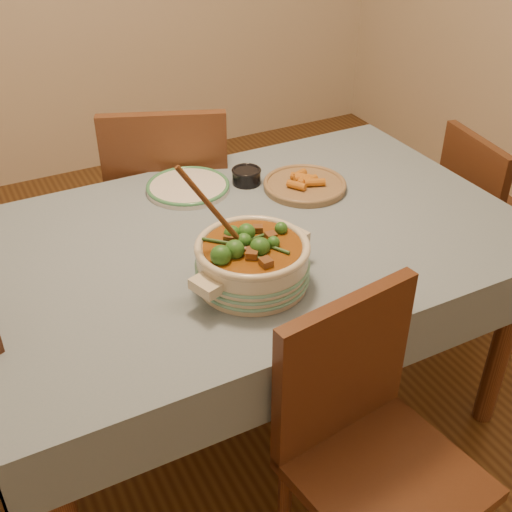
{
  "coord_description": "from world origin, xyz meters",
  "views": [
    {
      "loc": [
        -0.75,
        -1.49,
        1.79
      ],
      "look_at": [
        -0.11,
        -0.26,
        0.86
      ],
      "focal_mm": 45.0,
      "sensor_mm": 36.0,
      "label": 1
    }
  ],
  "objects_px": {
    "chair_far": "(170,203)",
    "chair_right": "(484,217)",
    "dining_table": "(250,258)",
    "condiment_bowl": "(246,175)",
    "white_plate": "(188,187)",
    "fried_plate": "(305,184)",
    "chair_near": "(366,441)",
    "stew_casserole": "(252,259)"
  },
  "relations": [
    {
      "from": "white_plate",
      "to": "chair_near",
      "type": "xyz_separation_m",
      "value": [
        0.05,
        -1.0,
        -0.27
      ]
    },
    {
      "from": "dining_table",
      "to": "stew_casserole",
      "type": "relative_size",
      "value": 4.3
    },
    {
      "from": "fried_plate",
      "to": "chair_right",
      "type": "relative_size",
      "value": 0.44
    },
    {
      "from": "condiment_bowl",
      "to": "chair_far",
      "type": "relative_size",
      "value": 0.12
    },
    {
      "from": "condiment_bowl",
      "to": "white_plate",
      "type": "bearing_deg",
      "value": 167.23
    },
    {
      "from": "white_plate",
      "to": "chair_far",
      "type": "distance_m",
      "value": 0.37
    },
    {
      "from": "white_plate",
      "to": "chair_near",
      "type": "distance_m",
      "value": 1.04
    },
    {
      "from": "chair_far",
      "to": "chair_right",
      "type": "distance_m",
      "value": 1.27
    },
    {
      "from": "condiment_bowl",
      "to": "chair_far",
      "type": "height_order",
      "value": "chair_far"
    },
    {
      "from": "chair_near",
      "to": "stew_casserole",
      "type": "bearing_deg",
      "value": 95.83
    },
    {
      "from": "stew_casserole",
      "to": "chair_near",
      "type": "distance_m",
      "value": 0.55
    },
    {
      "from": "stew_casserole",
      "to": "chair_right",
      "type": "distance_m",
      "value": 1.32
    },
    {
      "from": "white_plate",
      "to": "chair_right",
      "type": "distance_m",
      "value": 1.24
    },
    {
      "from": "chair_near",
      "to": "chair_right",
      "type": "xyz_separation_m",
      "value": [
        1.12,
        0.74,
        -0.04
      ]
    },
    {
      "from": "chair_far",
      "to": "chair_right",
      "type": "relative_size",
      "value": 1.17
    },
    {
      "from": "condiment_bowl",
      "to": "fried_plate",
      "type": "xyz_separation_m",
      "value": [
        0.16,
        -0.13,
        -0.01
      ]
    },
    {
      "from": "stew_casserole",
      "to": "condiment_bowl",
      "type": "xyz_separation_m",
      "value": [
        0.25,
        0.53,
        -0.05
      ]
    },
    {
      "from": "chair_near",
      "to": "condiment_bowl",
      "type": "bearing_deg",
      "value": 73.58
    },
    {
      "from": "white_plate",
      "to": "stew_casserole",
      "type": "bearing_deg",
      "value": -94.87
    },
    {
      "from": "dining_table",
      "to": "fried_plate",
      "type": "height_order",
      "value": "fried_plate"
    },
    {
      "from": "chair_near",
      "to": "white_plate",
      "type": "bearing_deg",
      "value": 85.38
    },
    {
      "from": "condiment_bowl",
      "to": "chair_far",
      "type": "xyz_separation_m",
      "value": [
        -0.17,
        0.34,
        -0.24
      ]
    },
    {
      "from": "white_plate",
      "to": "chair_far",
      "type": "xyz_separation_m",
      "value": [
        0.03,
        0.3,
        -0.22
      ]
    },
    {
      "from": "white_plate",
      "to": "chair_right",
      "type": "height_order",
      "value": "chair_right"
    },
    {
      "from": "stew_casserole",
      "to": "chair_right",
      "type": "relative_size",
      "value": 0.47
    },
    {
      "from": "fried_plate",
      "to": "white_plate",
      "type": "bearing_deg",
      "value": 154.13
    },
    {
      "from": "fried_plate",
      "to": "chair_far",
      "type": "xyz_separation_m",
      "value": [
        -0.33,
        0.47,
        -0.23
      ]
    },
    {
      "from": "white_plate",
      "to": "condiment_bowl",
      "type": "relative_size",
      "value": 2.97
    },
    {
      "from": "stew_casserole",
      "to": "chair_near",
      "type": "relative_size",
      "value": 0.44
    },
    {
      "from": "dining_table",
      "to": "chair_near",
      "type": "xyz_separation_m",
      "value": [
        -0.01,
        -0.66,
        -0.16
      ]
    },
    {
      "from": "condiment_bowl",
      "to": "chair_right",
      "type": "height_order",
      "value": "chair_right"
    },
    {
      "from": "stew_casserole",
      "to": "condiment_bowl",
      "type": "height_order",
      "value": "stew_casserole"
    },
    {
      "from": "dining_table",
      "to": "condiment_bowl",
      "type": "height_order",
      "value": "condiment_bowl"
    },
    {
      "from": "white_plate",
      "to": "condiment_bowl",
      "type": "bearing_deg",
      "value": -12.77
    },
    {
      "from": "white_plate",
      "to": "fried_plate",
      "type": "distance_m",
      "value": 0.4
    },
    {
      "from": "dining_table",
      "to": "chair_right",
      "type": "distance_m",
      "value": 1.14
    },
    {
      "from": "fried_plate",
      "to": "condiment_bowl",
      "type": "bearing_deg",
      "value": 140.94
    },
    {
      "from": "dining_table",
      "to": "condiment_bowl",
      "type": "distance_m",
      "value": 0.35
    },
    {
      "from": "stew_casserole",
      "to": "fried_plate",
      "type": "bearing_deg",
      "value": 44.53
    },
    {
      "from": "chair_far",
      "to": "stew_casserole",
      "type": "bearing_deg",
      "value": 106.38
    },
    {
      "from": "stew_casserole",
      "to": "chair_near",
      "type": "bearing_deg",
      "value": -76.51
    },
    {
      "from": "white_plate",
      "to": "chair_far",
      "type": "bearing_deg",
      "value": 83.8
    }
  ]
}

